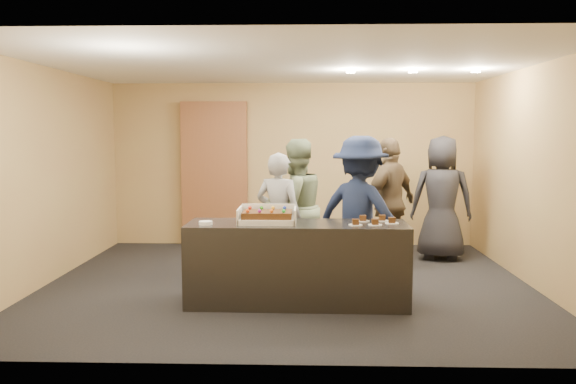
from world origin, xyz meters
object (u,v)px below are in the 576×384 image
(serving_counter, at_px, (297,264))
(cake_box, at_px, (267,219))
(person_navy_man, at_px, (360,213))
(sheet_cake, at_px, (267,214))
(person_dark_suit, at_px, (442,198))
(person_server_grey, at_px, (279,217))
(plate_stack, at_px, (206,223))
(person_sage_man, at_px, (295,208))
(person_brown_extra, at_px, (390,203))
(storage_cabinet, at_px, (215,174))

(serving_counter, xyz_separation_m, cake_box, (-0.33, 0.02, 0.49))
(cake_box, xyz_separation_m, person_navy_man, (1.07, 0.58, -0.02))
(serving_counter, relative_size, sheet_cake, 4.50)
(serving_counter, relative_size, person_dark_suit, 1.30)
(person_dark_suit, bearing_deg, serving_counter, 56.26)
(cake_box, distance_m, person_server_grey, 0.95)
(sheet_cake, height_order, plate_stack, sheet_cake)
(sheet_cake, height_order, person_navy_man, person_navy_man)
(person_server_grey, xyz_separation_m, person_sage_man, (0.20, 0.29, 0.08))
(person_brown_extra, relative_size, person_dark_suit, 0.99)
(storage_cabinet, distance_m, person_dark_suit, 3.68)
(person_sage_man, height_order, person_brown_extra, person_brown_extra)
(person_server_grey, bearing_deg, person_sage_man, -106.16)
(serving_counter, relative_size, cake_box, 3.83)
(person_sage_man, relative_size, person_brown_extra, 0.99)
(sheet_cake, distance_m, person_navy_man, 1.23)
(person_server_grey, bearing_deg, plate_stack, 75.05)
(sheet_cake, bearing_deg, person_sage_man, 77.29)
(serving_counter, height_order, person_sage_man, person_sage_man)
(cake_box, bearing_deg, person_sage_man, 77.08)
(cake_box, height_order, plate_stack, cake_box)
(serving_counter, xyz_separation_m, person_dark_suit, (2.11, 2.27, 0.47))
(person_server_grey, xyz_separation_m, person_navy_man, (0.99, -0.36, 0.11))
(person_navy_man, relative_size, person_dark_suit, 1.00)
(person_server_grey, distance_m, person_dark_suit, 2.70)
(person_sage_man, bearing_deg, sheet_cake, 43.53)
(serving_counter, relative_size, storage_cabinet, 1.00)
(cake_box, relative_size, person_navy_man, 0.34)
(person_server_grey, height_order, person_sage_man, person_sage_man)
(sheet_cake, xyz_separation_m, plate_stack, (-0.65, -0.13, -0.08))
(cake_box, xyz_separation_m, person_dark_suit, (2.44, 2.25, -0.02))
(person_server_grey, distance_m, person_sage_man, 0.36)
(cake_box, distance_m, person_dark_suit, 3.32)
(person_navy_man, height_order, person_dark_suit, person_navy_man)
(serving_counter, relative_size, person_sage_man, 1.33)
(person_server_grey, bearing_deg, person_dark_suit, -131.98)
(sheet_cake, distance_m, person_dark_suit, 3.33)
(person_brown_extra, bearing_deg, cake_box, -0.23)
(person_server_grey, bearing_deg, cake_box, 104.23)
(serving_counter, relative_size, plate_stack, 16.33)
(serving_counter, xyz_separation_m, person_sage_man, (-0.05, 1.25, 0.45))
(person_navy_man, bearing_deg, person_server_grey, 12.39)
(cake_box, xyz_separation_m, plate_stack, (-0.66, -0.15, -0.03))
(storage_cabinet, relative_size, cake_box, 3.82)
(sheet_cake, height_order, person_brown_extra, person_brown_extra)
(storage_cabinet, distance_m, sheet_cake, 3.44)
(storage_cabinet, bearing_deg, person_dark_suit, -15.47)
(serving_counter, xyz_separation_m, plate_stack, (-0.98, -0.13, 0.47))
(serving_counter, xyz_separation_m, person_brown_extra, (1.27, 1.73, 0.46))
(storage_cabinet, height_order, cake_box, storage_cabinet)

